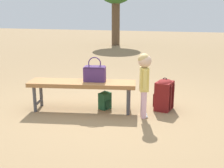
% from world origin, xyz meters
% --- Properties ---
extents(ground_plane, '(40.00, 40.00, 0.00)m').
position_xyz_m(ground_plane, '(0.00, 0.00, 0.00)').
color(ground_plane, '#8C704C').
rests_on(ground_plane, ground).
extents(park_bench, '(1.65, 0.75, 0.45)m').
position_xyz_m(park_bench, '(-0.39, -0.07, 0.39)').
color(park_bench, '#9E6B3D').
rests_on(park_bench, ground).
extents(handbag, '(0.35, 0.24, 0.37)m').
position_xyz_m(handbag, '(-0.22, 0.03, 0.58)').
color(handbag, '#4C2D66').
rests_on(handbag, park_bench).
extents(child_standing, '(0.19, 0.24, 0.92)m').
position_xyz_m(child_standing, '(0.55, -0.06, 0.61)').
color(child_standing, '#E5B2C6').
rests_on(child_standing, ground).
extents(backpack_large, '(0.30, 0.33, 0.51)m').
position_xyz_m(backpack_large, '(0.79, 0.35, 0.25)').
color(backpack_large, maroon).
rests_on(backpack_large, ground).
extents(backpack_small, '(0.19, 0.21, 0.29)m').
position_xyz_m(backpack_small, '(-0.09, 0.10, 0.15)').
color(backpack_small, '#1E4C2D').
rests_on(backpack_small, ground).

